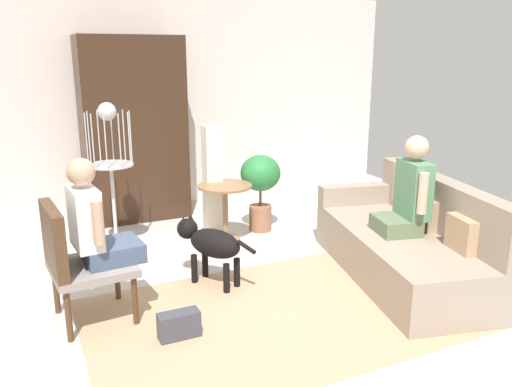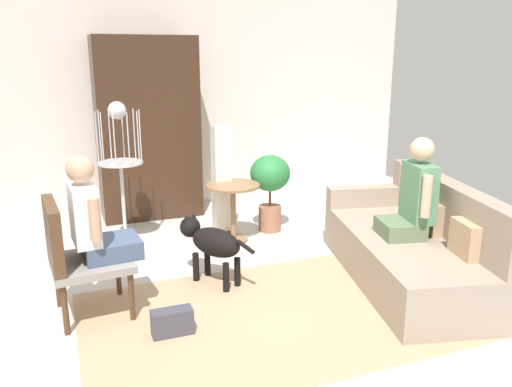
# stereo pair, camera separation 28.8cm
# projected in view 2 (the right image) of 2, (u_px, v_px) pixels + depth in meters

# --- Properties ---
(ground_plane) EXTENTS (7.29, 7.29, 0.00)m
(ground_plane) POSITION_uv_depth(u_px,v_px,m) (257.00, 300.00, 4.26)
(ground_plane) COLOR beige
(back_wall) EXTENTS (6.67, 0.12, 2.71)m
(back_wall) POSITION_uv_depth(u_px,v_px,m) (170.00, 102.00, 6.69)
(back_wall) COLOR silver
(back_wall) RESTS_ON ground
(area_rug) EXTENTS (3.19, 1.85, 0.01)m
(area_rug) POSITION_uv_depth(u_px,v_px,m) (291.00, 311.00, 4.08)
(area_rug) COLOR tan
(area_rug) RESTS_ON ground
(couch) EXTENTS (1.35, 2.21, 0.89)m
(couch) POSITION_uv_depth(u_px,v_px,m) (412.00, 247.00, 4.59)
(couch) COLOR gray
(couch) RESTS_ON ground
(armchair) EXTENTS (0.62, 0.63, 0.93)m
(armchair) POSITION_uv_depth(u_px,v_px,m) (73.00, 251.00, 3.87)
(armchair) COLOR #4C331E
(armchair) RESTS_ON ground
(person_on_couch) EXTENTS (0.48, 0.52, 0.86)m
(person_on_couch) POSITION_uv_depth(u_px,v_px,m) (414.00, 197.00, 4.44)
(person_on_couch) COLOR #5E7252
(person_on_armchair) EXTENTS (0.51, 0.53, 0.81)m
(person_on_armchair) POSITION_uv_depth(u_px,v_px,m) (94.00, 220.00, 3.89)
(person_on_armchair) COLOR #435470
(round_end_table) EXTENTS (0.57, 0.57, 0.63)m
(round_end_table) POSITION_uv_depth(u_px,v_px,m) (233.00, 202.00, 5.52)
(round_end_table) COLOR olive
(round_end_table) RESTS_ON ground
(dog) EXTENTS (0.49, 0.74, 0.58)m
(dog) POSITION_uv_depth(u_px,v_px,m) (212.00, 242.00, 4.52)
(dog) COLOR black
(dog) RESTS_ON ground
(bird_cage_stand) EXTENTS (0.45, 0.45, 1.50)m
(bird_cage_stand) POSITION_uv_depth(u_px,v_px,m) (121.00, 166.00, 5.30)
(bird_cage_stand) COLOR silver
(bird_cage_stand) RESTS_ON ground
(potted_plant) EXTENTS (0.45, 0.45, 0.87)m
(potted_plant) POSITION_uv_depth(u_px,v_px,m) (270.00, 182.00, 5.81)
(potted_plant) COLOR #996047
(potted_plant) RESTS_ON ground
(column_lamp) EXTENTS (0.20, 0.20, 1.23)m
(column_lamp) POSITION_uv_depth(u_px,v_px,m) (222.00, 182.00, 5.68)
(column_lamp) COLOR #4C4742
(column_lamp) RESTS_ON ground
(armoire_cabinet) EXTENTS (1.19, 0.56, 2.16)m
(armoire_cabinet) POSITION_uv_depth(u_px,v_px,m) (148.00, 129.00, 6.27)
(armoire_cabinet) COLOR #382316
(armoire_cabinet) RESTS_ON ground
(handbag) EXTENTS (0.30, 0.13, 0.19)m
(handbag) POSITION_uv_depth(u_px,v_px,m) (172.00, 322.00, 3.72)
(handbag) COLOR #3F3F4C
(handbag) RESTS_ON ground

